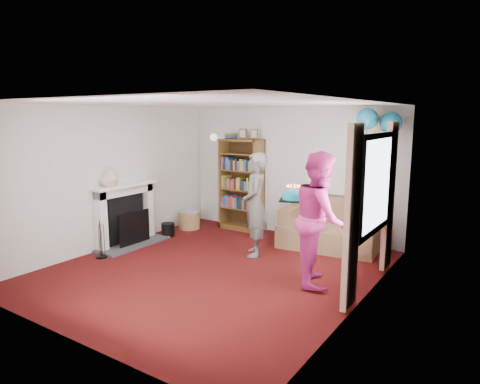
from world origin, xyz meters
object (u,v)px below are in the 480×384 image
Objects in this scene: person_striped at (255,205)px; person_magenta at (320,218)px; birthday_cake at (293,196)px; bookcase at (242,185)px; sofa at (330,229)px.

person_magenta reaches higher than person_striped.
person_striped reaches higher than birthday_cake.
birthday_cake is at bearing -40.31° from bookcase.
birthday_cake is (-0.50, 0.17, 0.24)m from person_magenta.
bookcase reaches higher than birthday_cake.
bookcase is 5.31× the size of birthday_cake.
sofa is 1.53m from person_striped.
sofa is 0.91× the size of person_magenta.
person_striped is at bearing -134.65° from sofa.
sofa is at bearing -9.23° from person_magenta.
bookcase is 1.20× the size of person_striped.
person_striped is (-0.90, -1.11, 0.53)m from sofa.
bookcase reaches higher than sofa.
person_striped is at bearing 157.24° from birthday_cake.
bookcase is 3.15m from person_magenta.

